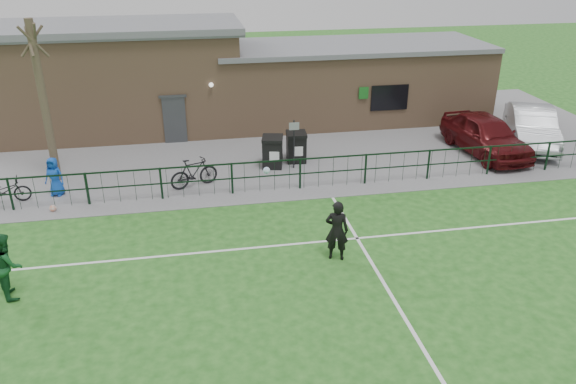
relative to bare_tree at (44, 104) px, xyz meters
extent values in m
plane|color=#1F5719|center=(8.00, -10.50, -3.00)|extent=(90.00, 90.00, 0.00)
cube|color=slate|center=(8.00, 3.00, -2.99)|extent=(34.00, 13.00, 0.02)
cube|color=white|center=(8.00, -2.70, -3.00)|extent=(28.00, 0.10, 0.01)
cube|color=white|center=(8.00, -6.50, -3.00)|extent=(28.00, 0.10, 0.01)
cube|color=white|center=(10.00, -10.50, -3.00)|extent=(0.10, 16.00, 0.01)
cube|color=black|center=(8.00, -2.50, -2.40)|extent=(28.00, 0.10, 1.20)
cylinder|color=#473A2B|center=(0.00, 0.00, 0.00)|extent=(0.30, 0.30, 6.00)
cube|color=black|center=(8.34, -0.17, -2.39)|extent=(0.94, 1.02, 1.17)
cube|color=black|center=(9.40, 0.26, -2.41)|extent=(0.82, 0.92, 1.15)
cylinder|color=black|center=(9.15, -0.49, -1.98)|extent=(0.07, 0.07, 2.00)
imported|color=#4F0E10|center=(17.49, -0.31, -2.14)|extent=(2.38, 5.07, 1.68)
imported|color=#A8ACB0|center=(20.03, 0.33, -2.14)|extent=(3.61, 5.36, 1.67)
imported|color=black|center=(-1.38, -1.89, -2.53)|extent=(1.80, 0.89, 0.90)
imported|color=black|center=(5.17, -1.65, -2.42)|extent=(1.92, 1.15, 1.12)
imported|color=#134AB7|center=(0.25, -1.49, -2.27)|extent=(0.80, 0.64, 1.43)
imported|color=black|center=(9.05, -7.51, -2.08)|extent=(0.78, 0.64, 1.83)
sphere|color=white|center=(7.40, -5.08, -1.10)|extent=(0.22, 0.22, 0.22)
imported|color=#164E25|center=(0.27, -7.73, -2.11)|extent=(0.96, 1.06, 1.78)
sphere|color=silver|center=(0.35, -2.83, -2.89)|extent=(0.23, 0.23, 0.23)
cube|color=#A37D5B|center=(8.00, 6.00, -1.25)|extent=(24.00, 5.00, 3.50)
cube|color=#A37D5B|center=(1.76, 6.00, 1.10)|extent=(11.52, 5.00, 1.20)
cube|color=slate|center=(1.76, 6.00, 1.82)|extent=(12.02, 5.40, 0.28)
cube|color=slate|center=(13.28, 6.00, 0.60)|extent=(13.44, 5.30, 0.22)
cube|color=#383A3D|center=(4.50, 3.47, -1.95)|extent=(1.00, 0.08, 2.10)
cube|color=black|center=(14.50, 3.47, -1.40)|extent=(1.80, 0.08, 1.20)
cube|color=#19661E|center=(13.20, 3.42, -1.10)|extent=(0.45, 0.04, 0.55)
camera|label=1|loc=(5.15, -21.09, 5.58)|focal=35.00mm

